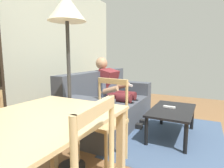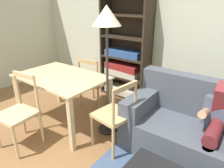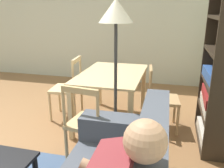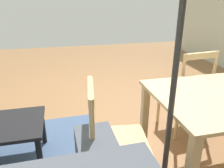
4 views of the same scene
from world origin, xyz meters
TOP-DOWN VIEW (x-y plane):
  - ground_plane at (0.00, 0.00)m, footprint 8.29×8.29m
  - dining_chair_facing_couch at (0.14, 1.49)m, footprint 0.47×0.47m
  - dining_chair_by_doorway at (-0.85, 0.79)m, footprint 0.46×0.46m

SIDE VIEW (x-z plane):
  - ground_plane at x=0.00m, z-range 0.00..0.00m
  - dining_chair_facing_couch at x=0.14m, z-range 0.00..0.92m
  - dining_chair_by_doorway at x=-0.85m, z-range -0.01..0.94m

